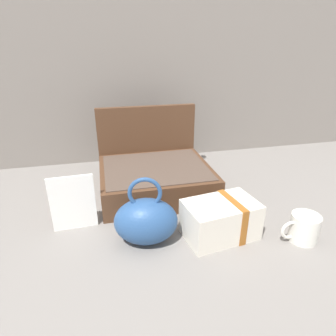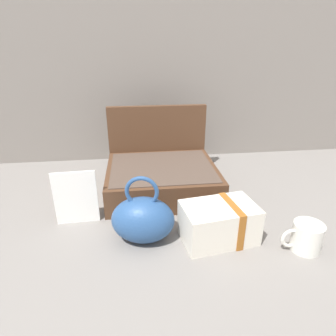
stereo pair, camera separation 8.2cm
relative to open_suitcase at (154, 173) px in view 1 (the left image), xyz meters
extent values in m
plane|color=slate|center=(-0.01, -0.22, -0.07)|extent=(6.00, 6.00, 0.00)
cube|color=#4C301E|center=(0.00, -0.03, -0.02)|extent=(0.40, 0.34, 0.10)
cube|color=#4C3D33|center=(0.00, -0.03, 0.03)|extent=(0.37, 0.30, 0.00)
cube|color=#4C301E|center=(0.00, 0.15, 0.08)|extent=(0.40, 0.02, 0.29)
ellipsoid|color=#284C7F|center=(-0.08, -0.31, 0.00)|extent=(0.19, 0.15, 0.13)
torus|color=#284C7F|center=(-0.08, -0.31, 0.09)|extent=(0.09, 0.03, 0.09)
cube|color=silver|center=(0.13, -0.33, -0.01)|extent=(0.22, 0.16, 0.11)
cube|color=#99561E|center=(0.16, -0.33, -0.01)|extent=(0.04, 0.13, 0.11)
cylinder|color=silver|center=(0.35, -0.41, -0.03)|extent=(0.08, 0.08, 0.08)
torus|color=silver|center=(0.31, -0.41, -0.03)|extent=(0.06, 0.01, 0.06)
cube|color=white|center=(-0.28, -0.20, 0.02)|extent=(0.13, 0.01, 0.17)
camera|label=1|loc=(-0.17, -0.97, 0.45)|focal=30.82mm
camera|label=2|loc=(-0.09, -0.99, 0.45)|focal=30.82mm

